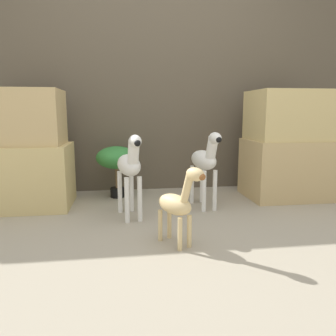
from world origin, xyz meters
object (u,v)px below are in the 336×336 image
(zebra_right, at_px, (205,161))
(giraffe_figurine, at_px, (178,202))
(potted_palm_front, at_px, (117,159))
(zebra_left, at_px, (130,166))

(zebra_right, xyz_separation_m, giraffe_figurine, (-0.37, -0.79, -0.14))
(zebra_right, xyz_separation_m, potted_palm_front, (-0.76, 0.48, -0.04))
(giraffe_figurine, bearing_deg, zebra_right, 64.67)
(zebra_left, bearing_deg, zebra_right, 16.49)
(zebra_right, distance_m, zebra_left, 0.68)
(zebra_left, height_order, giraffe_figurine, zebra_left)
(zebra_left, xyz_separation_m, giraffe_figurine, (0.28, -0.60, -0.14))
(zebra_right, relative_size, giraffe_figurine, 1.29)
(giraffe_figurine, height_order, potted_palm_front, giraffe_figurine)
(zebra_right, xyz_separation_m, zebra_left, (-0.65, -0.19, 0.00))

